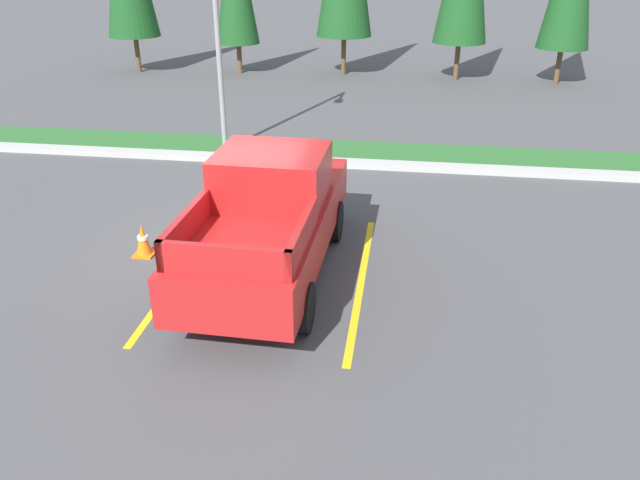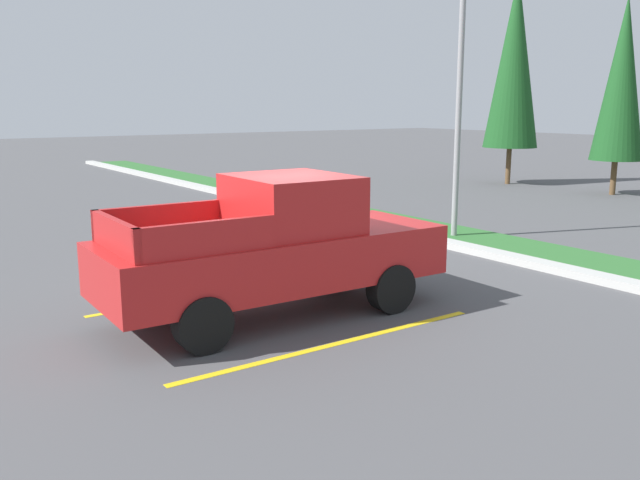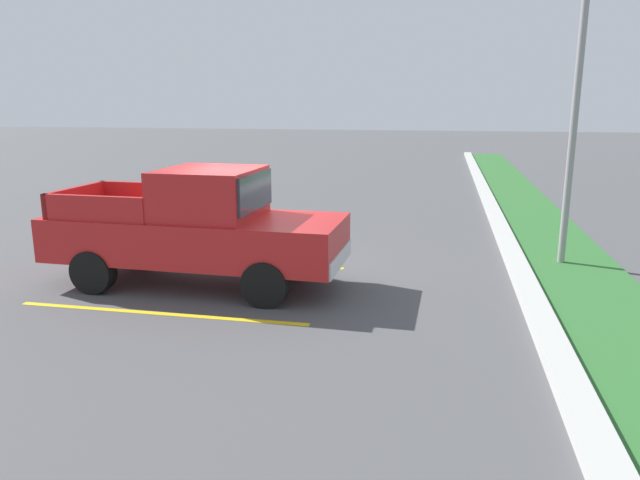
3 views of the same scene
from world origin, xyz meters
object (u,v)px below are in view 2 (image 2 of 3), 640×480
at_px(cypress_tree_leftmost, 514,61).
at_px(cypress_tree_left_inner, 622,79).
at_px(traffic_cone, 224,263).
at_px(pickup_truck_main, 277,247).
at_px(street_light, 456,68).

distance_m(cypress_tree_leftmost, cypress_tree_left_inner, 4.43).
height_order(cypress_tree_leftmost, traffic_cone, cypress_tree_leftmost).
distance_m(pickup_truck_main, cypress_tree_left_inner, 17.99).
bearing_deg(cypress_tree_leftmost, pickup_truck_main, -60.52).
bearing_deg(pickup_truck_main, street_light, 112.89).
xyz_separation_m(cypress_tree_leftmost, traffic_cone, (6.97, -16.30, -4.51)).
bearing_deg(pickup_truck_main, cypress_tree_left_inner, 106.58).
xyz_separation_m(cypress_tree_leftmost, cypress_tree_left_inner, (4.34, 0.38, -0.80)).
relative_size(cypress_tree_leftmost, cypress_tree_left_inner, 1.20).
bearing_deg(cypress_tree_leftmost, traffic_cone, -66.84).
bearing_deg(traffic_cone, cypress_tree_left_inner, 98.97).
xyz_separation_m(cypress_tree_left_inner, traffic_cone, (2.63, -16.67, -3.70)).
bearing_deg(cypress_tree_left_inner, traffic_cone, -81.03).
bearing_deg(cypress_tree_left_inner, street_light, -77.51).
bearing_deg(cypress_tree_leftmost, cypress_tree_left_inner, 4.96).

